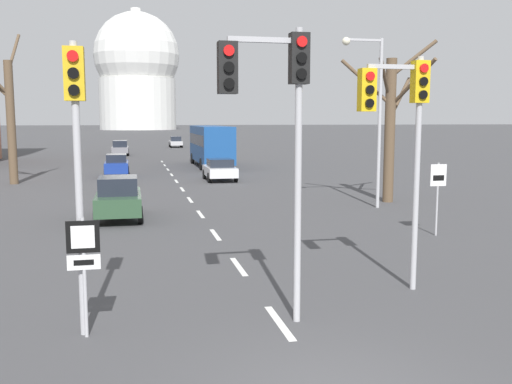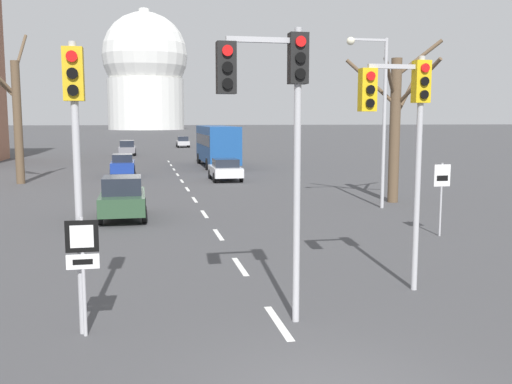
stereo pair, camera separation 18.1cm
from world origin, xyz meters
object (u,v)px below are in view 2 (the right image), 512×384
at_px(street_lamp_right, 377,104).
at_px(sedan_near_left, 123,165).
at_px(traffic_signal_near_right, 403,115).
at_px(sedan_far_left, 127,148).
at_px(sedan_mid_centre, 123,198).
at_px(route_sign_post, 83,257).
at_px(traffic_signal_centre_tall, 275,102).
at_px(sedan_near_right, 183,142).
at_px(sedan_far_right, 225,169).
at_px(traffic_signal_near_left, 76,135).
at_px(city_bus, 217,143).
at_px(speed_limit_sign, 442,187).

relative_size(street_lamp_right, sedan_near_left, 1.97).
xyz_separation_m(traffic_signal_near_right, sedan_far_left, (-7.40, 54.17, -3.31)).
relative_size(street_lamp_right, sedan_mid_centre, 1.89).
bearing_deg(route_sign_post, sedan_far_left, 90.39).
relative_size(traffic_signal_centre_tall, sedan_near_left, 1.49).
distance_m(sedan_near_left, sedan_near_right, 42.63).
xyz_separation_m(sedan_far_left, sedan_far_right, (6.99, -28.94, -0.09)).
relative_size(traffic_signal_near_left, sedan_near_right, 1.30).
height_order(sedan_near_left, city_bus, city_bus).
xyz_separation_m(traffic_signal_near_left, traffic_signal_near_right, (7.08, 1.34, 0.37)).
bearing_deg(sedan_mid_centre, sedan_near_left, 91.60).
height_order(sedan_far_left, sedan_far_right, sedan_far_left).
bearing_deg(sedan_far_left, route_sign_post, -89.61).
relative_size(sedan_near_left, sedan_far_right, 0.98).
height_order(traffic_signal_near_left, sedan_near_right, traffic_signal_near_left).
distance_m(speed_limit_sign, sedan_near_right, 66.00).
bearing_deg(sedan_far_right, speed_limit_sign, -76.47).
relative_size(route_sign_post, speed_limit_sign, 0.89).
distance_m(sedan_near_left, city_bus, 10.47).
relative_size(traffic_signal_near_right, sedan_far_left, 1.22).
height_order(route_sign_post, sedan_near_right, route_sign_post).
xyz_separation_m(speed_limit_sign, street_lamp_right, (0.30, 6.38, 2.99)).
bearing_deg(city_bus, sedan_near_left, -138.05).
xyz_separation_m(route_sign_post, sedan_near_right, (7.18, 73.05, -0.72)).
relative_size(traffic_signal_centre_tall, sedan_mid_centre, 1.43).
height_order(speed_limit_sign, sedan_near_right, speed_limit_sign).
height_order(traffic_signal_near_left, traffic_signal_centre_tall, traffic_signal_centre_tall).
height_order(speed_limit_sign, sedan_mid_centre, speed_limit_sign).
relative_size(traffic_signal_centre_tall, sedan_near_right, 1.38).
bearing_deg(traffic_signal_centre_tall, sedan_mid_centre, 104.33).
bearing_deg(traffic_signal_near_left, traffic_signal_near_right, 10.71).
relative_size(traffic_signal_centre_tall, route_sign_post, 2.55).
bearing_deg(sedan_mid_centre, speed_limit_sign, -27.61).
bearing_deg(traffic_signal_near_right, sedan_far_left, 97.78).
height_order(traffic_signal_near_right, route_sign_post, traffic_signal_near_right).
distance_m(sedan_far_left, sedan_far_right, 29.77).
xyz_separation_m(traffic_signal_near_right, speed_limit_sign, (4.29, 5.69, -2.42)).
height_order(traffic_signal_near_right, sedan_far_left, traffic_signal_near_right).
bearing_deg(sedan_near_left, traffic_signal_centre_tall, -83.00).
bearing_deg(street_lamp_right, sedan_mid_centre, -176.75).
distance_m(speed_limit_sign, street_lamp_right, 7.06).
distance_m(street_lamp_right, sedan_far_left, 43.95).
height_order(street_lamp_right, city_bus, street_lamp_right).
xyz_separation_m(sedan_near_left, city_bus, (7.73, 6.95, 1.23)).
bearing_deg(sedan_near_right, sedan_mid_centre, -96.50).
bearing_deg(speed_limit_sign, sedan_far_right, 103.53).
height_order(traffic_signal_near_left, street_lamp_right, street_lamp_right).
bearing_deg(city_bus, sedan_far_right, -94.81).
relative_size(route_sign_post, sedan_near_left, 0.58).
height_order(street_lamp_right, sedan_mid_centre, street_lamp_right).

